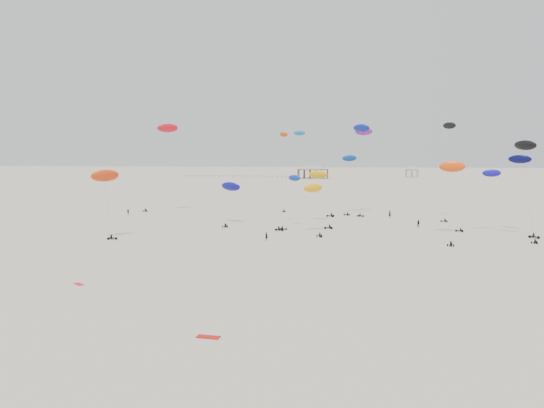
% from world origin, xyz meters
% --- Properties ---
extents(ground_plane, '(900.00, 900.00, 0.00)m').
position_xyz_m(ground_plane, '(0.00, 200.00, 0.00)').
color(ground_plane, beige).
extents(pavilion_main, '(21.00, 13.00, 9.80)m').
position_xyz_m(pavilion_main, '(-10.00, 350.00, 4.22)').
color(pavilion_main, brown).
rests_on(pavilion_main, ground).
extents(pavilion_small, '(9.00, 7.00, 8.00)m').
position_xyz_m(pavilion_small, '(60.00, 380.00, 3.49)').
color(pavilion_small, brown).
rests_on(pavilion_small, ground).
extents(pier_fence, '(80.20, 0.20, 1.50)m').
position_xyz_m(pier_fence, '(-62.00, 350.00, 0.77)').
color(pier_fence, black).
rests_on(pier_fence, ground).
extents(rig_0, '(5.29, 10.36, 11.62)m').
position_xyz_m(rig_0, '(7.75, 97.52, 8.16)').
color(rig_0, black).
rests_on(rig_0, ground).
extents(rig_1, '(6.23, 8.40, 24.17)m').
position_xyz_m(rig_1, '(-0.78, 141.55, 17.45)').
color(rig_1, black).
rests_on(rig_1, ground).
extents(rig_2, '(9.54, 3.17, 14.09)m').
position_xyz_m(rig_2, '(44.43, 104.26, 10.05)').
color(rig_2, black).
rests_on(rig_2, ground).
extents(rig_3, '(5.59, 12.92, 25.11)m').
position_xyz_m(rig_3, '(19.06, 137.10, 20.34)').
color(rig_3, black).
rests_on(rig_3, ground).
extents(rig_4, '(4.98, 12.56, 17.87)m').
position_xyz_m(rig_4, '(49.98, 97.52, 13.56)').
color(rig_4, black).
rests_on(rig_4, ground).
extents(rig_5, '(4.92, 10.97, 20.11)m').
position_xyz_m(rig_5, '(52.18, 101.76, 15.20)').
color(rig_5, black).
rests_on(rig_5, ground).
extents(rig_6, '(3.23, 13.91, 23.33)m').
position_xyz_m(rig_6, '(-0.21, 104.76, 11.32)').
color(rig_6, black).
rests_on(rig_6, ground).
extents(rig_7, '(6.34, 11.29, 11.48)m').
position_xyz_m(rig_7, '(-13.50, 109.67, 8.10)').
color(rig_7, black).
rests_on(rig_7, ground).
extents(rig_8, '(6.97, 15.40, 17.12)m').
position_xyz_m(rig_8, '(8.03, 114.37, 9.80)').
color(rig_8, black).
rests_on(rig_8, ground).
extents(rig_9, '(8.26, 12.24, 17.95)m').
position_xyz_m(rig_9, '(13.76, 133.54, 11.26)').
color(rig_9, black).
rests_on(rig_9, ground).
extents(rig_10, '(4.53, 7.81, 12.45)m').
position_xyz_m(rig_10, '(1.99, 104.40, 7.91)').
color(rig_10, black).
rests_on(rig_10, ground).
extents(rig_11, '(4.81, 11.38, 25.59)m').
position_xyz_m(rig_11, '(40.56, 127.08, 19.56)').
color(rig_11, black).
rests_on(rig_11, ground).
extents(rig_12, '(7.67, 7.38, 25.55)m').
position_xyz_m(rig_12, '(18.01, 134.05, 21.98)').
color(rig_12, black).
rests_on(rig_12, ground).
extents(rig_13, '(5.65, 6.01, 14.14)m').
position_xyz_m(rig_13, '(-32.93, 83.34, 11.34)').
color(rig_13, black).
rests_on(rig_13, ground).
extents(rig_14, '(10.50, 6.29, 26.11)m').
position_xyz_m(rig_14, '(-38.21, 133.51, 22.32)').
color(rig_14, black).
rests_on(rig_14, ground).
extents(rig_15, '(6.08, 16.98, 19.62)m').
position_xyz_m(rig_15, '(36.20, 96.89, 12.51)').
color(rig_15, black).
rests_on(rig_15, ground).
extents(spectator_0, '(0.83, 0.72, 1.92)m').
position_xyz_m(spectator_0, '(-0.77, 85.60, 0.00)').
color(spectator_0, black).
rests_on(spectator_0, ground).
extents(spectator_1, '(1.05, 0.66, 2.05)m').
position_xyz_m(spectator_1, '(31.34, 109.33, 0.00)').
color(spectator_1, black).
rests_on(spectator_1, ground).
extents(spectator_2, '(1.30, 1.09, 1.94)m').
position_xyz_m(spectator_2, '(-45.91, 123.27, 0.00)').
color(spectator_2, black).
rests_on(spectator_2, ground).
extents(spectator_3, '(1.00, 0.95, 2.26)m').
position_xyz_m(spectator_3, '(26.05, 127.20, 0.00)').
color(spectator_3, black).
rests_on(spectator_3, ground).
extents(grounded_kite_a, '(2.27, 1.10, 0.08)m').
position_xyz_m(grounded_kite_a, '(2.51, 30.12, 0.00)').
color(grounded_kite_a, '#BC0F0B').
rests_on(grounded_kite_a, ground).
extents(grounded_kite_b, '(1.86, 1.64, 0.07)m').
position_xyz_m(grounded_kite_b, '(-19.57, 47.13, 0.00)').
color(grounded_kite_b, red).
rests_on(grounded_kite_b, ground).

